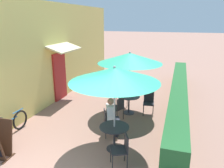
{
  "coord_description": "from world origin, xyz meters",
  "views": [
    {
      "loc": [
        2.68,
        -3.33,
        3.53
      ],
      "look_at": [
        0.15,
        4.72,
        1.0
      ],
      "focal_mm": 35.0,
      "sensor_mm": 36.0,
      "label": 1
    }
  ],
  "objects_px": {
    "patio_table_mid": "(129,100)",
    "patio_umbrella_near": "(114,75)",
    "cafe_chair_near_right": "(122,148)",
    "coffee_cup_mid": "(131,94)",
    "cafe_chair_mid_back": "(118,107)",
    "cafe_chair_mid_left": "(149,101)",
    "seated_patron_near_left": "(112,115)",
    "bicycle_leaning": "(8,127)",
    "patio_umbrella_mid": "(130,58)",
    "cafe_chair_mid_right": "(120,95)",
    "patio_table_near": "(114,132)",
    "cafe_chair_near_left": "(108,121)"
  },
  "relations": [
    {
      "from": "cafe_chair_mid_right",
      "to": "cafe_chair_near_left",
      "type": "bearing_deg",
      "value": -29.8
    },
    {
      "from": "cafe_chair_mid_back",
      "to": "coffee_cup_mid",
      "type": "bearing_deg",
      "value": 3.34
    },
    {
      "from": "cafe_chair_mid_left",
      "to": "bicycle_leaning",
      "type": "distance_m",
      "value": 4.92
    },
    {
      "from": "coffee_cup_mid",
      "to": "patio_table_mid",
      "type": "bearing_deg",
      "value": -124.65
    },
    {
      "from": "cafe_chair_near_left",
      "to": "bicycle_leaning",
      "type": "distance_m",
      "value": 3.1
    },
    {
      "from": "patio_table_mid",
      "to": "coffee_cup_mid",
      "type": "relative_size",
      "value": 9.1
    },
    {
      "from": "coffee_cup_mid",
      "to": "cafe_chair_near_left",
      "type": "bearing_deg",
      "value": -98.15
    },
    {
      "from": "patio_umbrella_near",
      "to": "cafe_chair_near_right",
      "type": "bearing_deg",
      "value": -58.92
    },
    {
      "from": "cafe_chair_mid_back",
      "to": "cafe_chair_near_right",
      "type": "bearing_deg",
      "value": -138.9
    },
    {
      "from": "cafe_chair_near_left",
      "to": "bicycle_leaning",
      "type": "xyz_separation_m",
      "value": [
        -2.94,
        -0.98,
        -0.18
      ]
    },
    {
      "from": "patio_table_near",
      "to": "cafe_chair_mid_left",
      "type": "bearing_deg",
      "value": 78.28
    },
    {
      "from": "patio_table_mid",
      "to": "bicycle_leaning",
      "type": "relative_size",
      "value": 0.48
    },
    {
      "from": "patio_table_mid",
      "to": "patio_umbrella_near",
      "type": "bearing_deg",
      "value": -85.96
    },
    {
      "from": "patio_umbrella_mid",
      "to": "cafe_chair_mid_back",
      "type": "distance_m",
      "value": 1.81
    },
    {
      "from": "seated_patron_near_left",
      "to": "coffee_cup_mid",
      "type": "distance_m",
      "value": 1.94
    },
    {
      "from": "cafe_chair_mid_left",
      "to": "cafe_chair_mid_back",
      "type": "height_order",
      "value": "same"
    },
    {
      "from": "patio_umbrella_near",
      "to": "cafe_chair_near_left",
      "type": "distance_m",
      "value": 1.81
    },
    {
      "from": "seated_patron_near_left",
      "to": "patio_umbrella_mid",
      "type": "height_order",
      "value": "patio_umbrella_mid"
    },
    {
      "from": "cafe_chair_mid_right",
      "to": "patio_table_near",
      "type": "bearing_deg",
      "value": -24.2
    },
    {
      "from": "patio_umbrella_mid",
      "to": "patio_table_near",
      "type": "bearing_deg",
      "value": -85.96
    },
    {
      "from": "patio_umbrella_near",
      "to": "coffee_cup_mid",
      "type": "distance_m",
      "value": 2.98
    },
    {
      "from": "cafe_chair_mid_left",
      "to": "seated_patron_near_left",
      "type": "bearing_deg",
      "value": 60.19
    },
    {
      "from": "cafe_chair_mid_right",
      "to": "cafe_chair_mid_back",
      "type": "height_order",
      "value": "same"
    },
    {
      "from": "seated_patron_near_left",
      "to": "bicycle_leaning",
      "type": "height_order",
      "value": "seated_patron_near_left"
    },
    {
      "from": "cafe_chair_near_left",
      "to": "bicycle_leaning",
      "type": "bearing_deg",
      "value": -96.82
    },
    {
      "from": "cafe_chair_near_left",
      "to": "patio_table_mid",
      "type": "bearing_deg",
      "value": 148.32
    },
    {
      "from": "cafe_chair_mid_left",
      "to": "cafe_chair_mid_right",
      "type": "height_order",
      "value": "same"
    },
    {
      "from": "seated_patron_near_left",
      "to": "patio_umbrella_mid",
      "type": "distance_m",
      "value": 2.35
    },
    {
      "from": "bicycle_leaning",
      "to": "cafe_chair_mid_right",
      "type": "bearing_deg",
      "value": 53.5
    },
    {
      "from": "cafe_chair_mid_back",
      "to": "patio_table_near",
      "type": "bearing_deg",
      "value": -144.23
    },
    {
      "from": "bicycle_leaning",
      "to": "coffee_cup_mid",
      "type": "bearing_deg",
      "value": 43.82
    },
    {
      "from": "patio_table_near",
      "to": "cafe_chair_mid_right",
      "type": "height_order",
      "value": "cafe_chair_mid_right"
    },
    {
      "from": "cafe_chair_mid_back",
      "to": "bicycle_leaning",
      "type": "relative_size",
      "value": 0.51
    },
    {
      "from": "patio_table_mid",
      "to": "cafe_chair_near_right",
      "type": "bearing_deg",
      "value": -79.85
    },
    {
      "from": "patio_table_near",
      "to": "patio_table_mid",
      "type": "height_order",
      "value": "same"
    },
    {
      "from": "seated_patron_near_left",
      "to": "coffee_cup_mid",
      "type": "bearing_deg",
      "value": 149.35
    },
    {
      "from": "cafe_chair_near_left",
      "to": "cafe_chair_mid_back",
      "type": "height_order",
      "value": "same"
    },
    {
      "from": "seated_patron_near_left",
      "to": "coffee_cup_mid",
      "type": "relative_size",
      "value": 13.89
    },
    {
      "from": "cafe_chair_mid_back",
      "to": "cafe_chair_mid_left",
      "type": "bearing_deg",
      "value": -24.18
    },
    {
      "from": "coffee_cup_mid",
      "to": "bicycle_leaning",
      "type": "height_order",
      "value": "coffee_cup_mid"
    },
    {
      "from": "coffee_cup_mid",
      "to": "bicycle_leaning",
      "type": "distance_m",
      "value": 4.39
    },
    {
      "from": "coffee_cup_mid",
      "to": "bicycle_leaning",
      "type": "xyz_separation_m",
      "value": [
        -3.22,
        -2.96,
        -0.41
      ]
    },
    {
      "from": "patio_umbrella_near",
      "to": "cafe_chair_mid_right",
      "type": "xyz_separation_m",
      "value": [
        -0.69,
        3.07,
        -1.64
      ]
    },
    {
      "from": "patio_umbrella_mid",
      "to": "cafe_chair_mid_left",
      "type": "height_order",
      "value": "patio_umbrella_mid"
    },
    {
      "from": "cafe_chair_mid_right",
      "to": "patio_table_mid",
      "type": "bearing_deg",
      "value": 5.82
    },
    {
      "from": "patio_table_near",
      "to": "cafe_chair_mid_back",
      "type": "distance_m",
      "value": 1.85
    },
    {
      "from": "cafe_chair_mid_left",
      "to": "cafe_chair_mid_back",
      "type": "distance_m",
      "value": 1.3
    },
    {
      "from": "patio_umbrella_near",
      "to": "cafe_chair_near_left",
      "type": "height_order",
      "value": "patio_umbrella_near"
    },
    {
      "from": "seated_patron_near_left",
      "to": "patio_table_mid",
      "type": "bearing_deg",
      "value": 151.3
    },
    {
      "from": "seated_patron_near_left",
      "to": "patio_umbrella_mid",
      "type": "xyz_separation_m",
      "value": [
        0.11,
        1.83,
        1.47
      ]
    }
  ]
}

